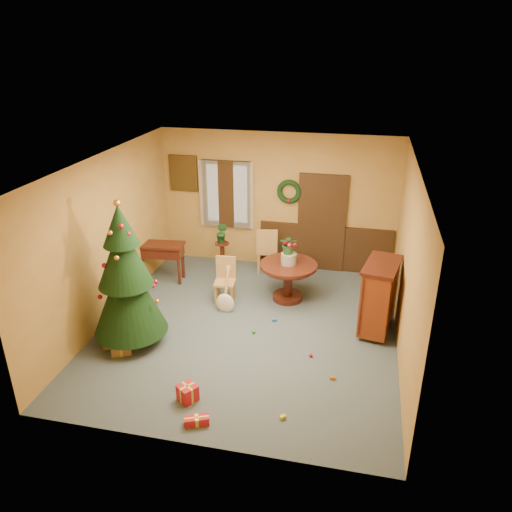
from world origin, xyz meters
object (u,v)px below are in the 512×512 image
(dining_table, at_px, (288,275))
(writing_desk, at_px, (162,253))
(christmas_tree, at_px, (126,278))
(chair_near, at_px, (225,278))
(sideboard, at_px, (379,295))

(dining_table, relative_size, writing_desk, 1.15)
(writing_desk, bearing_deg, christmas_tree, -80.79)
(dining_table, xyz_separation_m, chair_near, (-1.15, -0.29, -0.05))
(christmas_tree, relative_size, sideboard, 1.94)
(christmas_tree, bearing_deg, dining_table, 40.92)
(dining_table, relative_size, christmas_tree, 0.44)
(sideboard, bearing_deg, dining_table, 154.86)
(chair_near, distance_m, sideboard, 2.85)
(dining_table, bearing_deg, writing_desk, 174.29)
(writing_desk, bearing_deg, sideboard, -13.60)
(dining_table, height_order, chair_near, chair_near)
(christmas_tree, distance_m, writing_desk, 2.34)
(christmas_tree, bearing_deg, chair_near, 56.18)
(chair_near, bearing_deg, writing_desk, 159.61)
(dining_table, bearing_deg, chair_near, -165.82)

